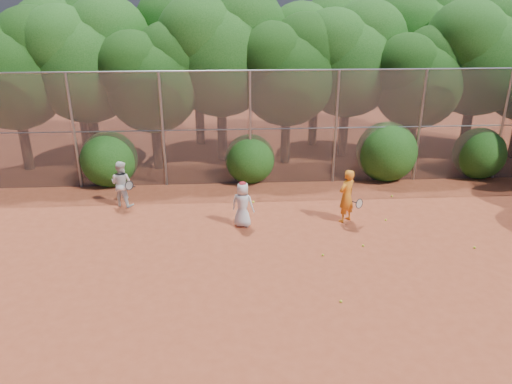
{
  "coord_description": "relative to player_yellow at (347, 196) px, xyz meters",
  "views": [
    {
      "loc": [
        -1.78,
        -10.74,
        6.64
      ],
      "look_at": [
        -1.0,
        2.5,
        1.1
      ],
      "focal_mm": 35.0,
      "sensor_mm": 36.0,
      "label": 1
    }
  ],
  "objects": [
    {
      "name": "ground",
      "position": [
        -1.71,
        -2.7,
        -0.82
      ],
      "size": [
        80.0,
        80.0,
        0.0
      ],
      "primitive_type": "plane",
      "color": "brown",
      "rests_on": "ground"
    },
    {
      "name": "ball_4",
      "position": [
        -1.05,
        -2.07,
        -0.79
      ],
      "size": [
        0.07,
        0.07,
        0.07
      ],
      "primitive_type": "sphere",
      "color": "#C7D426",
      "rests_on": "ground"
    },
    {
      "name": "bush_1",
      "position": [
        -2.71,
        3.6,
        0.08
      ],
      "size": [
        1.8,
        1.8,
        1.8
      ],
      "primitive_type": "sphere",
      "color": "#174611",
      "rests_on": "ground"
    },
    {
      "name": "ball_3",
      "position": [
        3.14,
        -1.92,
        -0.79
      ],
      "size": [
        0.07,
        0.07,
        0.07
      ],
      "primitive_type": "sphere",
      "color": "#C7D426",
      "rests_on": "ground"
    },
    {
      "name": "ball_5",
      "position": [
        2.01,
        1.73,
        -0.79
      ],
      "size": [
        0.07,
        0.07,
        0.07
      ],
      "primitive_type": "sphere",
      "color": "#C7D426",
      "rests_on": "ground"
    },
    {
      "name": "tree_11",
      "position": [
        0.35,
        7.94,
        3.34
      ],
      "size": [
        4.64,
        4.03,
        6.35
      ],
      "color": "black",
      "rests_on": "ground"
    },
    {
      "name": "player_teen",
      "position": [
        -3.1,
        -0.15,
        -0.12
      ],
      "size": [
        0.78,
        0.65,
        1.4
      ],
      "rotation": [
        0.0,
        0.0,
        2.78
      ],
      "color": "silver",
      "rests_on": "ground"
    },
    {
      "name": "tree_10",
      "position": [
        -4.65,
        8.34,
        3.81
      ],
      "size": [
        5.15,
        4.48,
        7.06
      ],
      "color": "black",
      "rests_on": "ground"
    },
    {
      "name": "tree_6",
      "position": [
        3.84,
        5.33,
        2.65
      ],
      "size": [
        3.86,
        3.36,
        5.29
      ],
      "color": "black",
      "rests_on": "ground"
    },
    {
      "name": "tree_4",
      "position": [
        -1.16,
        5.53,
        2.94
      ],
      "size": [
        4.19,
        3.64,
        5.73
      ],
      "color": "black",
      "rests_on": "ground"
    },
    {
      "name": "ball_0",
      "position": [
        0.14,
        -1.63,
        -0.79
      ],
      "size": [
        0.07,
        0.07,
        0.07
      ],
      "primitive_type": "sphere",
      "color": "#C7D426",
      "rests_on": "ground"
    },
    {
      "name": "tree_7",
      "position": [
        6.35,
        5.94,
        3.46
      ],
      "size": [
        4.77,
        4.14,
        6.53
      ],
      "color": "black",
      "rests_on": "ground"
    },
    {
      "name": "tree_12",
      "position": [
        4.85,
        8.54,
        3.69
      ],
      "size": [
        5.02,
        4.37,
        6.88
      ],
      "color": "black",
      "rests_on": "ground"
    },
    {
      "name": "tree_5",
      "position": [
        1.35,
        6.33,
        3.23
      ],
      "size": [
        4.51,
        3.92,
        6.17
      ],
      "color": "black",
      "rests_on": "ground"
    },
    {
      "name": "bush_3",
      "position": [
        5.79,
        3.6,
        0.13
      ],
      "size": [
        1.9,
        1.9,
        1.9
      ],
      "primitive_type": "sphere",
      "color": "#174611",
      "rests_on": "ground"
    },
    {
      "name": "bush_2",
      "position": [
        2.29,
        3.6,
        0.28
      ],
      "size": [
        2.2,
        2.2,
        2.2
      ],
      "primitive_type": "sphere",
      "color": "#174611",
      "rests_on": "ground"
    },
    {
      "name": "tree_2",
      "position": [
        -6.16,
        5.13,
        2.76
      ],
      "size": [
        3.99,
        3.47,
        5.47
      ],
      "color": "black",
      "rests_on": "ground"
    },
    {
      "name": "fence_back",
      "position": [
        -1.83,
        3.3,
        1.23
      ],
      "size": [
        20.05,
        0.09,
        4.03
      ],
      "color": "gray",
      "rests_on": "ground"
    },
    {
      "name": "player_yellow",
      "position": [
        0.0,
        0.0,
        0.0
      ],
      "size": [
        0.85,
        0.68,
        1.64
      ],
      "rotation": [
        0.0,
        0.0,
        3.8
      ],
      "color": "orange",
      "rests_on": "ground"
    },
    {
      "name": "player_white",
      "position": [
        -6.92,
        1.58,
        -0.07
      ],
      "size": [
        0.92,
        0.83,
        1.5
      ],
      "rotation": [
        0.0,
        0.0,
        2.75
      ],
      "color": "silver",
      "rests_on": "ground"
    },
    {
      "name": "ball_2",
      "position": [
        -1.03,
        -4.16,
        -0.79
      ],
      "size": [
        0.07,
        0.07,
        0.07
      ],
      "primitive_type": "sphere",
      "color": "#C7D426",
      "rests_on": "ground"
    },
    {
      "name": "bush_0",
      "position": [
        -7.71,
        3.6,
        0.18
      ],
      "size": [
        2.0,
        2.0,
        2.0
      ],
      "primitive_type": "sphere",
      "color": "#174611",
      "rests_on": "ground"
    },
    {
      "name": "tree_3",
      "position": [
        -3.65,
        6.14,
        3.58
      ],
      "size": [
        4.89,
        4.26,
        6.7
      ],
      "color": "black",
      "rests_on": "ground"
    },
    {
      "name": "tree_9",
      "position": [
        -9.65,
        8.14,
        3.52
      ],
      "size": [
        4.83,
        4.2,
        6.62
      ],
      "color": "black",
      "rests_on": "ground"
    },
    {
      "name": "tree_0",
      "position": [
        -11.16,
        5.33,
        3.11
      ],
      "size": [
        4.38,
        3.81,
        6.0
      ],
      "color": "black",
      "rests_on": "ground"
    },
    {
      "name": "tree_1",
      "position": [
        -8.65,
        5.84,
        3.34
      ],
      "size": [
        4.64,
        4.03,
        6.35
      ],
      "color": "black",
      "rests_on": "ground"
    },
    {
      "name": "ball_1",
      "position": [
        1.24,
        -0.08,
        -0.79
      ],
      "size": [
        0.07,
        0.07,
        0.07
      ],
      "primitive_type": "sphere",
      "color": "#C7D426",
      "rests_on": "ground"
    }
  ]
}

